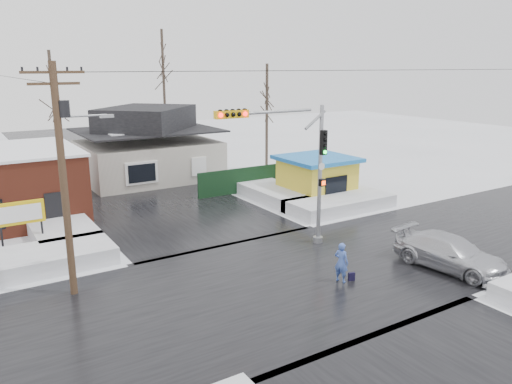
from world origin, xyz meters
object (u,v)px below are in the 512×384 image
kiosk (317,177)px  pedestrian (341,263)px  traffic_signal (295,159)px  marquee_sign (20,215)px  car (450,253)px  utility_pole (64,168)px

kiosk → pedestrian: 13.70m
traffic_signal → pedestrian: size_ratio=4.07×
marquee_sign → car: size_ratio=0.50×
kiosk → pedestrian: size_ratio=2.68×
traffic_signal → car: bearing=-53.1°
utility_pole → kiosk: bearing=20.4°
pedestrian → utility_pole: bearing=42.6°
marquee_sign → kiosk: size_ratio=0.55×
traffic_signal → kiosk: size_ratio=1.52×
kiosk → car: bearing=-102.0°
traffic_signal → marquee_sign: bearing=150.3°
pedestrian → car: 5.25m
marquee_sign → kiosk: bearing=1.6°
marquee_sign → pedestrian: size_ratio=1.48×
utility_pole → traffic_signal: bearing=-2.9°
marquee_sign → kiosk: kiosk is taller
pedestrian → traffic_signal: bearing=-30.2°
kiosk → car: 13.12m
utility_pole → marquee_sign: utility_pole is taller
utility_pole → kiosk: utility_pole is taller
marquee_sign → pedestrian: marquee_sign is taller
traffic_signal → marquee_sign: 13.42m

